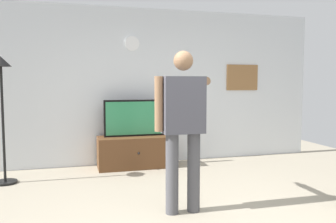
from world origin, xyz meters
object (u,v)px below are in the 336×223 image
(wall_clock, at_px, (132,43))
(floor_lamp, at_px, (2,93))
(television, at_px, (135,118))
(tv_stand, at_px, (136,152))
(person_standing_nearer_lamp, at_px, (183,121))
(framed_picture, at_px, (242,77))

(wall_clock, bearing_deg, floor_lamp, -159.59)
(television, xyz_separation_m, floor_lamp, (-1.95, -0.48, 0.45))
(tv_stand, xyz_separation_m, person_standing_nearer_lamp, (0.14, -2.13, 0.75))
(tv_stand, distance_m, floor_lamp, 2.24)
(television, distance_m, framed_picture, 2.22)
(tv_stand, height_order, framed_picture, framed_picture)
(wall_clock, height_order, floor_lamp, wall_clock)
(tv_stand, relative_size, framed_picture, 1.99)
(tv_stand, relative_size, wall_clock, 5.10)
(framed_picture, bearing_deg, television, -173.24)
(wall_clock, distance_m, person_standing_nearer_lamp, 2.66)
(television, bearing_deg, person_standing_nearer_lamp, -86.45)
(television, relative_size, wall_clock, 4.21)
(television, xyz_separation_m, person_standing_nearer_lamp, (0.14, -2.18, 0.18))
(tv_stand, height_order, wall_clock, wall_clock)
(floor_lamp, bearing_deg, tv_stand, 12.59)
(wall_clock, bearing_deg, person_standing_nearer_lamp, -86.81)
(framed_picture, bearing_deg, tv_stand, -171.99)
(television, height_order, framed_picture, framed_picture)
(wall_clock, xyz_separation_m, floor_lamp, (-1.95, -0.73, -0.81))
(framed_picture, distance_m, floor_lamp, 4.12)
(framed_picture, relative_size, floor_lamp, 0.36)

